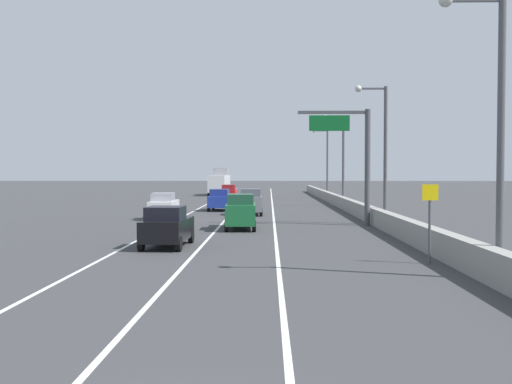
{
  "coord_description": "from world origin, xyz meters",
  "views": [
    {
      "loc": [
        1.15,
        -6.8,
        3.47
      ],
      "look_at": [
        -0.11,
        51.4,
        1.53
      ],
      "focal_mm": 42.5,
      "sensor_mm": 36.0,
      "label": 1
    }
  ],
  "objects_px": {
    "lamp_post_right_second": "(381,144)",
    "car_blue_3": "(220,200)",
    "lamp_post_right_third": "(340,153)",
    "car_red_5": "(229,193)",
    "lamp_post_right_fourth": "(325,158)",
    "lamp_post_right_near": "(492,114)",
    "car_green_4": "(241,212)",
    "car_black_1": "(167,227)",
    "car_gray_2": "(251,202)",
    "speed_advisory_sign": "(430,217)",
    "box_truck": "(220,183)",
    "car_white_0": "(164,206)",
    "overhead_sign_gantry": "(356,152)"
  },
  "relations": [
    {
      "from": "car_black_1",
      "to": "car_white_0",
      "type": "bearing_deg",
      "value": 100.42
    },
    {
      "from": "speed_advisory_sign",
      "to": "overhead_sign_gantry",
      "type": "bearing_deg",
      "value": 91.55
    },
    {
      "from": "car_blue_3",
      "to": "car_green_4",
      "type": "distance_m",
      "value": 17.71
    },
    {
      "from": "car_gray_2",
      "to": "lamp_post_right_second",
      "type": "bearing_deg",
      "value": -44.81
    },
    {
      "from": "lamp_post_right_near",
      "to": "car_green_4",
      "type": "xyz_separation_m",
      "value": [
        -8.84,
        17.07,
        -4.24
      ]
    },
    {
      "from": "lamp_post_right_third",
      "to": "car_red_5",
      "type": "height_order",
      "value": "lamp_post_right_third"
    },
    {
      "from": "lamp_post_right_near",
      "to": "car_green_4",
      "type": "height_order",
      "value": "lamp_post_right_near"
    },
    {
      "from": "speed_advisory_sign",
      "to": "box_truck",
      "type": "distance_m",
      "value": 68.28
    },
    {
      "from": "car_black_1",
      "to": "car_blue_3",
      "type": "xyz_separation_m",
      "value": [
        0.3,
        26.39,
        0.02
      ]
    },
    {
      "from": "speed_advisory_sign",
      "to": "car_gray_2",
      "type": "xyz_separation_m",
      "value": [
        -7.54,
        25.98,
        -0.71
      ]
    },
    {
      "from": "lamp_post_right_near",
      "to": "car_red_5",
      "type": "distance_m",
      "value": 54.26
    },
    {
      "from": "speed_advisory_sign",
      "to": "lamp_post_right_third",
      "type": "xyz_separation_m",
      "value": [
        1.07,
        37.65,
        3.54
      ]
    },
    {
      "from": "car_white_0",
      "to": "car_black_1",
      "type": "relative_size",
      "value": 1.07
    },
    {
      "from": "speed_advisory_sign",
      "to": "lamp_post_right_third",
      "type": "distance_m",
      "value": 37.83
    },
    {
      "from": "lamp_post_right_near",
      "to": "lamp_post_right_third",
      "type": "distance_m",
      "value": 40.97
    },
    {
      "from": "lamp_post_right_third",
      "to": "car_green_4",
      "type": "relative_size",
      "value": 1.94
    },
    {
      "from": "car_red_5",
      "to": "box_truck",
      "type": "height_order",
      "value": "box_truck"
    },
    {
      "from": "speed_advisory_sign",
      "to": "car_black_1",
      "type": "bearing_deg",
      "value": 155.62
    },
    {
      "from": "speed_advisory_sign",
      "to": "lamp_post_right_third",
      "type": "height_order",
      "value": "lamp_post_right_third"
    },
    {
      "from": "overhead_sign_gantry",
      "to": "car_white_0",
      "type": "height_order",
      "value": "overhead_sign_gantry"
    },
    {
      "from": "lamp_post_right_near",
      "to": "car_blue_3",
      "type": "height_order",
      "value": "lamp_post_right_near"
    },
    {
      "from": "speed_advisory_sign",
      "to": "lamp_post_right_fourth",
      "type": "relative_size",
      "value": 0.33
    },
    {
      "from": "lamp_post_right_second",
      "to": "car_blue_3",
      "type": "bearing_deg",
      "value": 129.88
    },
    {
      "from": "car_red_5",
      "to": "car_green_4",
      "type": "bearing_deg",
      "value": -85.1
    },
    {
      "from": "car_black_1",
      "to": "car_gray_2",
      "type": "height_order",
      "value": "car_gray_2"
    },
    {
      "from": "lamp_post_right_fourth",
      "to": "car_black_1",
      "type": "distance_m",
      "value": 54.82
    },
    {
      "from": "lamp_post_right_near",
      "to": "lamp_post_right_second",
      "type": "xyz_separation_m",
      "value": [
        0.25,
        20.49,
        0.0
      ]
    },
    {
      "from": "lamp_post_right_second",
      "to": "car_green_4",
      "type": "bearing_deg",
      "value": -159.42
    },
    {
      "from": "car_red_5",
      "to": "car_gray_2",
      "type": "bearing_deg",
      "value": -82.03
    },
    {
      "from": "lamp_post_right_third",
      "to": "overhead_sign_gantry",
      "type": "bearing_deg",
      "value": -94.05
    },
    {
      "from": "speed_advisory_sign",
      "to": "car_blue_3",
      "type": "distance_m",
      "value": 32.97
    },
    {
      "from": "box_truck",
      "to": "speed_advisory_sign",
      "type": "bearing_deg",
      "value": -78.67
    },
    {
      "from": "lamp_post_right_near",
      "to": "car_gray_2",
      "type": "distance_m",
      "value": 30.83
    },
    {
      "from": "overhead_sign_gantry",
      "to": "car_blue_3",
      "type": "relative_size",
      "value": 1.7
    },
    {
      "from": "lamp_post_right_third",
      "to": "box_truck",
      "type": "height_order",
      "value": "lamp_post_right_third"
    },
    {
      "from": "box_truck",
      "to": "overhead_sign_gantry",
      "type": "bearing_deg",
      "value": -75.62
    },
    {
      "from": "car_white_0",
      "to": "car_blue_3",
      "type": "distance_m",
      "value": 10.45
    },
    {
      "from": "lamp_post_right_near",
      "to": "car_green_4",
      "type": "distance_m",
      "value": 19.69
    },
    {
      "from": "lamp_post_right_second",
      "to": "car_red_5",
      "type": "bearing_deg",
      "value": 110.64
    },
    {
      "from": "lamp_post_right_fourth",
      "to": "box_truck",
      "type": "distance_m",
      "value": 17.63
    },
    {
      "from": "lamp_post_right_third",
      "to": "lamp_post_right_fourth",
      "type": "bearing_deg",
      "value": 88.92
    },
    {
      "from": "car_white_0",
      "to": "car_gray_2",
      "type": "relative_size",
      "value": 0.95
    },
    {
      "from": "speed_advisory_sign",
      "to": "car_green_4",
      "type": "bearing_deg",
      "value": 119.45
    },
    {
      "from": "lamp_post_right_second",
      "to": "car_blue_3",
      "type": "xyz_separation_m",
      "value": [
        -11.77,
        14.09,
        -4.34
      ]
    },
    {
      "from": "lamp_post_right_second",
      "to": "box_truck",
      "type": "height_order",
      "value": "lamp_post_right_second"
    },
    {
      "from": "overhead_sign_gantry",
      "to": "car_green_4",
      "type": "distance_m",
      "value": 8.58
    },
    {
      "from": "car_white_0",
      "to": "car_gray_2",
      "type": "xyz_separation_m",
      "value": [
        6.24,
        4.62,
        0.08
      ]
    },
    {
      "from": "lamp_post_right_third",
      "to": "lamp_post_right_fourth",
      "type": "xyz_separation_m",
      "value": [
        0.39,
        20.49,
        0.0
      ]
    },
    {
      "from": "overhead_sign_gantry",
      "to": "car_gray_2",
      "type": "bearing_deg",
      "value": 126.34
    },
    {
      "from": "speed_advisory_sign",
      "to": "car_blue_3",
      "type": "xyz_separation_m",
      "value": [
        -10.45,
        31.26,
        -0.8
      ]
    }
  ]
}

